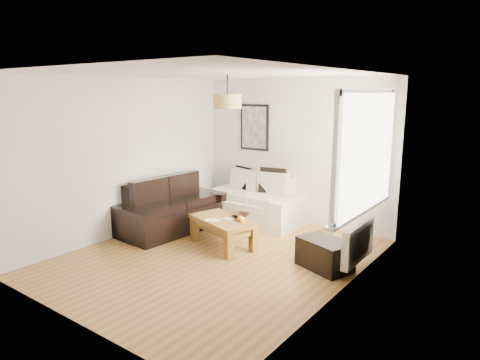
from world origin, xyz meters
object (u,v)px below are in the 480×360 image
Objects in this scene: loveseat_cream at (254,199)px; ottoman at (325,254)px; coffee_table at (223,232)px; sofa_leather at (173,206)px.

ottoman is at bearing -31.73° from loveseat_cream.
ottoman is (2.00, -1.20, -0.23)m from loveseat_cream.
coffee_table is (0.35, -1.35, -0.21)m from loveseat_cream.
loveseat_cream is 1.49m from sofa_leather.
ottoman is (1.65, 0.15, -0.02)m from coffee_table.
sofa_leather is (-0.88, -1.21, -0.01)m from loveseat_cream.
loveseat_cream is 2.35m from ottoman.
coffee_table reaches higher than ottoman.
loveseat_cream reaches higher than coffee_table.
coffee_table is at bearing -76.09° from loveseat_cream.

